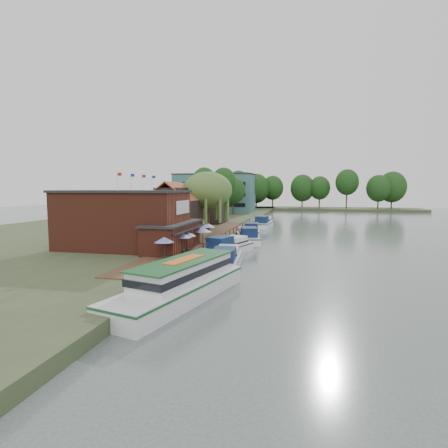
# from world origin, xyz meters

# --- Properties ---
(ground) EXTENTS (260.00, 260.00, 0.00)m
(ground) POSITION_xyz_m (0.00, 0.00, 0.00)
(ground) COLOR #485453
(ground) RESTS_ON ground
(land_bank) EXTENTS (50.00, 140.00, 1.00)m
(land_bank) POSITION_xyz_m (-30.00, 35.00, 0.50)
(land_bank) COLOR #384728
(land_bank) RESTS_ON ground
(quay_deck) EXTENTS (6.00, 50.00, 0.10)m
(quay_deck) POSITION_xyz_m (-8.00, 10.00, 1.05)
(quay_deck) COLOR #47301E
(quay_deck) RESTS_ON land_bank
(quay_rail) EXTENTS (0.20, 49.00, 1.00)m
(quay_rail) POSITION_xyz_m (-5.30, 10.50, 1.50)
(quay_rail) COLOR black
(quay_rail) RESTS_ON land_bank
(pub) EXTENTS (20.00, 11.00, 7.30)m
(pub) POSITION_xyz_m (-14.00, -1.00, 4.65)
(pub) COLOR maroon
(pub) RESTS_ON land_bank
(hotel_block) EXTENTS (25.40, 12.40, 12.30)m
(hotel_block) POSITION_xyz_m (-22.00, 70.00, 7.15)
(hotel_block) COLOR #38666B
(hotel_block) RESTS_ON land_bank
(cottage_a) EXTENTS (8.60, 7.60, 8.50)m
(cottage_a) POSITION_xyz_m (-15.00, 14.00, 5.25)
(cottage_a) COLOR black
(cottage_a) RESTS_ON land_bank
(cottage_b) EXTENTS (9.60, 8.60, 8.50)m
(cottage_b) POSITION_xyz_m (-18.00, 24.00, 5.25)
(cottage_b) COLOR beige
(cottage_b) RESTS_ON land_bank
(cottage_c) EXTENTS (7.60, 7.60, 8.50)m
(cottage_c) POSITION_xyz_m (-14.00, 33.00, 5.25)
(cottage_c) COLOR black
(cottage_c) RESTS_ON land_bank
(willow) EXTENTS (8.60, 8.60, 10.43)m
(willow) POSITION_xyz_m (-10.50, 19.00, 6.21)
(willow) COLOR #476B2D
(willow) RESTS_ON land_bank
(umbrella_0) EXTENTS (2.13, 2.13, 2.38)m
(umbrella_0) POSITION_xyz_m (-8.08, -6.95, 2.29)
(umbrella_0) COLOR navy
(umbrella_0) RESTS_ON quay_deck
(umbrella_1) EXTENTS (2.11, 2.11, 2.38)m
(umbrella_1) POSITION_xyz_m (-7.44, -3.25, 2.29)
(umbrella_1) COLOR navy
(umbrella_1) RESTS_ON quay_deck
(umbrella_2) EXTENTS (2.22, 2.22, 2.38)m
(umbrella_2) POSITION_xyz_m (-7.38, -1.85, 2.29)
(umbrella_2) COLOR navy
(umbrella_2) RESTS_ON quay_deck
(umbrella_3) EXTENTS (2.31, 2.31, 2.38)m
(umbrella_3) POSITION_xyz_m (-6.65, 2.38, 2.29)
(umbrella_3) COLOR navy
(umbrella_3) RESTS_ON quay_deck
(umbrella_4) EXTENTS (1.99, 1.99, 2.38)m
(umbrella_4) POSITION_xyz_m (-7.94, 4.21, 2.29)
(umbrella_4) COLOR navy
(umbrella_4) RESTS_ON quay_deck
(umbrella_5) EXTENTS (2.11, 2.11, 2.38)m
(umbrella_5) POSITION_xyz_m (-7.44, 7.84, 2.29)
(umbrella_5) COLOR navy
(umbrella_5) RESTS_ON quay_deck
(cruiser_0) EXTENTS (4.11, 10.08, 2.38)m
(cruiser_0) POSITION_xyz_m (-2.15, -4.08, 1.19)
(cruiser_0) COLOR silver
(cruiser_0) RESTS_ON ground
(cruiser_1) EXTENTS (6.40, 10.71, 2.48)m
(cruiser_1) POSITION_xyz_m (-3.55, 3.33, 1.24)
(cruiser_1) COLOR white
(cruiser_1) RESTS_ON ground
(cruiser_2) EXTENTS (5.86, 11.09, 2.59)m
(cruiser_2) POSITION_xyz_m (-2.56, 13.85, 1.30)
(cruiser_2) COLOR white
(cruiser_2) RESTS_ON ground
(cruiser_3) EXTENTS (4.26, 10.21, 2.41)m
(cruiser_3) POSITION_xyz_m (-3.19, 22.75, 1.20)
(cruiser_3) COLOR white
(cruiser_3) RESTS_ON ground
(cruiser_4) EXTENTS (4.05, 10.96, 2.65)m
(cruiser_4) POSITION_xyz_m (-2.45, 35.87, 1.33)
(cruiser_4) COLOR white
(cruiser_4) RESTS_ON ground
(tour_boat) EXTENTS (7.41, 14.73, 3.10)m
(tour_boat) POSITION_xyz_m (-3.21, -16.01, 1.55)
(tour_boat) COLOR silver
(tour_boat) RESTS_ON ground
(swan) EXTENTS (0.44, 0.44, 0.44)m
(swan) POSITION_xyz_m (-4.50, -13.47, 0.22)
(swan) COLOR white
(swan) RESTS_ON ground
(bank_tree_0) EXTENTS (6.11, 6.11, 12.61)m
(bank_tree_0) POSITION_xyz_m (-17.50, 41.72, 7.31)
(bank_tree_0) COLOR #143811
(bank_tree_0) RESTS_ON land_bank
(bank_tree_1) EXTENTS (6.41, 6.41, 12.91)m
(bank_tree_1) POSITION_xyz_m (-14.12, 48.03, 7.46)
(bank_tree_1) COLOR #143811
(bank_tree_1) RESTS_ON land_bank
(bank_tree_2) EXTENTS (6.91, 6.91, 11.00)m
(bank_tree_2) POSITION_xyz_m (-13.68, 58.57, 6.50)
(bank_tree_2) COLOR #143811
(bank_tree_2) RESTS_ON land_bank
(bank_tree_3) EXTENTS (7.12, 7.12, 12.71)m
(bank_tree_3) POSITION_xyz_m (-11.71, 76.58, 7.36)
(bank_tree_3) COLOR #143811
(bank_tree_3) RESTS_ON land_bank
(bank_tree_4) EXTENTS (8.75, 8.75, 14.16)m
(bank_tree_4) POSITION_xyz_m (-17.24, 87.15, 8.08)
(bank_tree_4) COLOR #143811
(bank_tree_4) RESTS_ON land_bank
(bank_tree_5) EXTENTS (7.50, 7.50, 13.99)m
(bank_tree_5) POSITION_xyz_m (-16.23, 95.77, 8.00)
(bank_tree_5) COLOR #143811
(bank_tree_5) RESTS_ON land_bank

